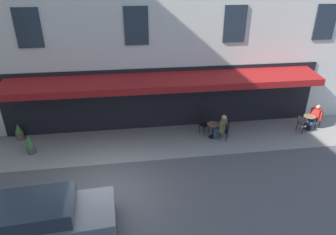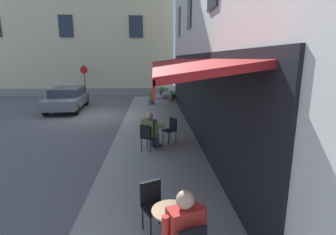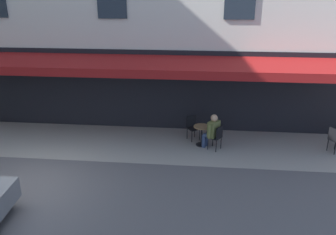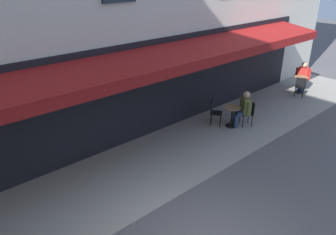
# 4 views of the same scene
# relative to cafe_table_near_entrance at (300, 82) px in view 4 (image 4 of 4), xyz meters

# --- Properties ---
(sidewalk_cafe_terrace) EXTENTS (20.50, 3.20, 0.01)m
(sidewalk_cafe_terrace) POSITION_rel_cafe_table_near_entrance_xyz_m (7.06, 0.16, -0.49)
(sidewalk_cafe_terrace) COLOR gray
(sidewalk_cafe_terrace) RESTS_ON ground_plane
(cafe_table_near_entrance) EXTENTS (0.60, 0.60, 0.75)m
(cafe_table_near_entrance) POSITION_rel_cafe_table_near_entrance_xyz_m (0.00, 0.00, 0.00)
(cafe_table_near_entrance) COLOR black
(cafe_table_near_entrance) RESTS_ON ground_plane
(cafe_chair_black_under_awning) EXTENTS (0.53, 0.53, 0.91)m
(cafe_chair_black_under_awning) POSITION_rel_cafe_table_near_entrance_xyz_m (0.57, 0.28, 0.06)
(cafe_chair_black_under_awning) COLOR black
(cafe_chair_black_under_awning) RESTS_ON ground_plane
(cafe_chair_black_near_door) EXTENTS (0.51, 0.51, 0.91)m
(cafe_chair_black_near_door) POSITION_rel_cafe_table_near_entrance_xyz_m (-0.60, -0.21, 0.06)
(cafe_chair_black_near_door) COLOR black
(cafe_chair_black_near_door) RESTS_ON ground_plane
(cafe_table_mid_terrace) EXTENTS (0.60, 0.60, 0.75)m
(cafe_table_mid_terrace) POSITION_rel_cafe_table_near_entrance_xyz_m (5.17, 0.13, 0.00)
(cafe_table_mid_terrace) COLOR black
(cafe_table_mid_terrace) RESTS_ON ground_plane
(cafe_chair_black_corner_left) EXTENTS (0.55, 0.55, 0.91)m
(cafe_chair_black_corner_left) POSITION_rel_cafe_table_near_entrance_xyz_m (4.64, 0.47, 0.06)
(cafe_chair_black_corner_left) COLOR black
(cafe_chair_black_corner_left) RESTS_ON ground_plane
(cafe_chair_black_facing_street) EXTENTS (0.56, 0.56, 0.91)m
(cafe_chair_black_facing_street) POSITION_rel_cafe_table_near_entrance_xyz_m (5.53, -0.39, 0.06)
(cafe_chair_black_facing_street) COLOR black
(cafe_chair_black_facing_street) RESTS_ON ground_plane
(seated_patron_in_red) EXTENTS (0.63, 0.64, 1.32)m
(seated_patron_in_red) POSITION_rel_cafe_table_near_entrance_xyz_m (-0.39, -0.14, 0.21)
(seated_patron_in_red) COLOR navy
(seated_patron_in_red) RESTS_ON ground_plane
(seated_companion_in_olive) EXTENTS (0.64, 0.62, 1.31)m
(seated_companion_in_olive) POSITION_rel_cafe_table_near_entrance_xyz_m (4.82, 0.36, 0.21)
(seated_companion_in_olive) COLOR navy
(seated_companion_in_olive) RESTS_ON ground_plane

